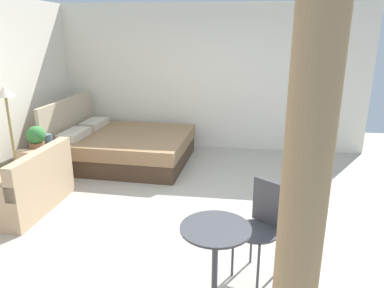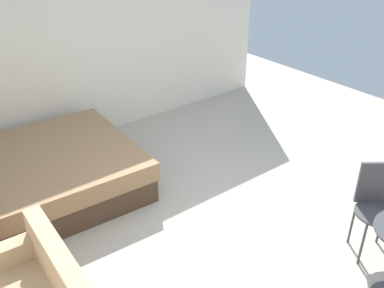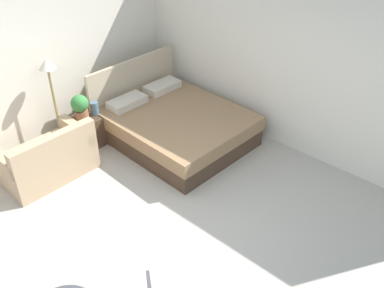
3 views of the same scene
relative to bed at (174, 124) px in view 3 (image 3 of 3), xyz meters
name	(u,v)px [view 3 (image 3 of 3)]	position (x,y,z in m)	size (l,w,h in m)	color
ground_plane	(166,239)	(-1.66, -1.43, -0.29)	(8.55, 8.84, 0.02)	#B2A899
wall_back	(16,69)	(-1.66, 1.48, 1.08)	(8.55, 0.12, 2.72)	silver
wall_right	(297,65)	(1.12, -1.43, 1.08)	(0.12, 5.84, 2.72)	silver
bed	(174,124)	(0.00, 0.00, 0.00)	(1.88, 2.25, 1.09)	#473323
couch	(48,159)	(-1.89, 0.70, 0.00)	(1.29, 0.85, 0.81)	tan
nightstand	(90,130)	(-0.97, 0.92, -0.04)	(0.40, 0.44, 0.50)	#473323
potted_plant	(80,106)	(-1.07, 0.94, 0.43)	(0.27, 0.27, 0.40)	#935B3D
vase	(95,108)	(-0.85, 0.89, 0.32)	(0.13, 0.13, 0.21)	slate
floor_lamp	(51,86)	(-1.37, 1.12, 0.83)	(0.31, 0.31, 1.52)	#99844C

